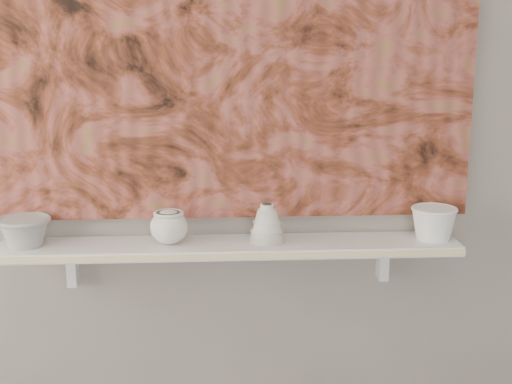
{
  "coord_description": "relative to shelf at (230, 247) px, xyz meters",
  "views": [
    {
      "loc": [
        -0.04,
        -0.57,
        1.57
      ],
      "look_at": [
        0.08,
        1.49,
        1.09
      ],
      "focal_mm": 50.0,
      "sensor_mm": 36.0,
      "label": 1
    }
  ],
  "objects": [
    {
      "name": "wall_back",
      "position": [
        0.0,
        0.09,
        0.44
      ],
      "size": [
        3.6,
        0.0,
        3.6
      ],
      "primitive_type": "plane",
      "rotation": [
        1.57,
        0.0,
        0.0
      ],
      "color": "gray",
      "rests_on": "floor"
    },
    {
      "name": "shelf",
      "position": [
        0.0,
        0.0,
        0.0
      ],
      "size": [
        1.4,
        0.18,
        0.03
      ],
      "primitive_type": "cube",
      "color": "white",
      "rests_on": "wall_back"
    },
    {
      "name": "shelf_stripe",
      "position": [
        0.0,
        -0.09,
        0.0
      ],
      "size": [
        1.4,
        0.01,
        0.02
      ],
      "primitive_type": "cube",
      "color": "beige",
      "rests_on": "shelf"
    },
    {
      "name": "bracket_left",
      "position": [
        -0.49,
        0.06,
        -0.07
      ],
      "size": [
        0.03,
        0.06,
        0.12
      ],
      "primitive_type": "cube",
      "color": "white",
      "rests_on": "wall_back"
    },
    {
      "name": "bracket_right",
      "position": [
        0.49,
        0.06,
        -0.07
      ],
      "size": [
        0.03,
        0.06,
        0.12
      ],
      "primitive_type": "cube",
      "color": "white",
      "rests_on": "wall_back"
    },
    {
      "name": "painting",
      "position": [
        0.0,
        0.08,
        0.62
      ],
      "size": [
        1.5,
        0.02,
        1.1
      ],
      "primitive_type": "cube",
      "color": "brown",
      "rests_on": "wall_back"
    },
    {
      "name": "house_motif",
      "position": [
        0.45,
        0.07,
        0.32
      ],
      "size": [
        0.09,
        0.0,
        0.08
      ],
      "primitive_type": "cube",
      "color": "black",
      "rests_on": "painting"
    },
    {
      "name": "bowl_grey",
      "position": [
        -0.61,
        0.0,
        0.06
      ],
      "size": [
        0.2,
        0.2,
        0.09
      ],
      "primitive_type": null,
      "rotation": [
        0.0,
        0.0,
        -0.32
      ],
      "color": "#979795",
      "rests_on": "shelf"
    },
    {
      "name": "cup_cream",
      "position": [
        -0.18,
        0.0,
        0.07
      ],
      "size": [
        0.15,
        0.15,
        0.1
      ],
      "primitive_type": null,
      "rotation": [
        0.0,
        0.0,
        0.36
      ],
      "color": "silver",
      "rests_on": "shelf"
    },
    {
      "name": "bell_vessel",
      "position": [
        0.11,
        0.0,
        0.07
      ],
      "size": [
        0.14,
        0.14,
        0.12
      ],
      "primitive_type": null,
      "rotation": [
        0.0,
        0.0,
        -0.3
      ],
      "color": "beige",
      "rests_on": "shelf"
    },
    {
      "name": "bowl_white",
      "position": [
        0.63,
        0.0,
        0.07
      ],
      "size": [
        0.14,
        0.14,
        0.1
      ],
      "primitive_type": null,
      "rotation": [
        0.0,
        0.0,
        0.02
      ],
      "color": "white",
      "rests_on": "shelf"
    }
  ]
}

